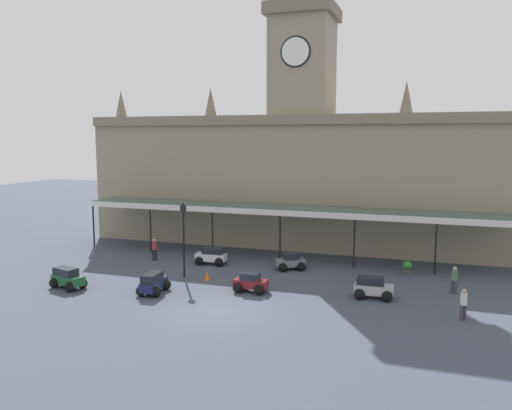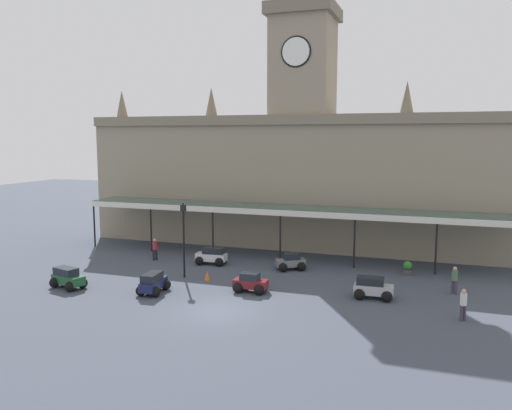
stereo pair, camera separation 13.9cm
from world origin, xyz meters
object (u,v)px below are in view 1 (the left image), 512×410
Objects in this scene: car_navy_estate at (153,284)px; traffic_cone at (207,276)px; pedestrian_beside_cars at (154,249)px; pedestrian_near_entrance at (464,303)px; planter_forecourt_centre at (407,268)px; victorian_lamppost at (184,231)px; car_maroon_sedan at (251,284)px; car_white_estate at (212,257)px; car_grey_sedan at (291,263)px; pedestrian_crossing_forecourt at (454,279)px; car_green_estate at (68,279)px; car_silver_estate at (373,289)px.

car_navy_estate reaches higher than traffic_cone.
pedestrian_beside_cars is 2.77× the size of traffic_cone.
planter_forecourt_centre is (-3.18, 8.30, -0.42)m from pedestrian_near_entrance.
victorian_lamppost is at bearing 87.92° from car_navy_estate.
victorian_lamppost is (0.14, 3.81, 2.57)m from car_navy_estate.
car_maroon_sedan is 7.52m from car_white_estate.
car_navy_estate is 0.46× the size of victorian_lamppost.
car_white_estate reaches higher than car_maroon_sedan.
victorian_lamppost is at bearing -145.59° from car_grey_sedan.
pedestrian_crossing_forecourt reaches higher than traffic_cone.
car_grey_sedan is (11.95, 8.87, -0.06)m from car_green_estate.
car_green_estate is 7.79m from victorian_lamppost.
car_maroon_sedan is 0.90× the size of car_silver_estate.
car_white_estate is at bearing -173.21° from planter_forecourt_centre.
car_green_estate is at bearing -165.09° from car_maroon_sedan.
planter_forecourt_centre reaches higher than traffic_cone.
pedestrian_beside_cars is (-16.87, 4.19, 0.34)m from car_silver_estate.
car_navy_estate is 18.10m from pedestrian_crossing_forecourt.
car_maroon_sedan is at bearing -170.93° from car_silver_estate.
car_navy_estate reaches higher than car_grey_sedan.
car_white_estate is 1.03× the size of car_grey_sedan.
car_grey_sedan reaches higher than planter_forecourt_centre.
car_white_estate is at bearing 2.79° from pedestrian_beside_cars.
car_green_estate is 10.41m from car_white_estate.
car_green_estate is 1.04× the size of car_navy_estate.
victorian_lamppost is 5.28× the size of planter_forecourt_centre.
car_green_estate is at bearing -175.40° from pedestrian_near_entrance.
pedestrian_crossing_forecourt is (16.73, -1.89, 0.34)m from car_white_estate.
car_green_estate is 1.44× the size of pedestrian_crossing_forecourt.
car_maroon_sedan is 12.24m from pedestrian_crossing_forecourt.
car_navy_estate is 4.14m from traffic_cone.
car_navy_estate is 17.04m from planter_forecourt_centre.
pedestrian_crossing_forecourt is 1.00× the size of pedestrian_near_entrance.
car_maroon_sedan is 3.43× the size of traffic_cone.
car_maroon_sedan is at bearing -17.40° from victorian_lamppost.
car_silver_estate is 0.45× the size of victorian_lamppost.
pedestrian_crossing_forecourt is 21.44m from pedestrian_beside_cars.
planter_forecourt_centre is (1.61, 6.07, -0.07)m from car_silver_estate.
car_maroon_sedan is 2.15× the size of planter_forecourt_centre.
car_maroon_sedan is 0.92× the size of car_grey_sedan.
car_grey_sedan is 10.61m from pedestrian_beside_cars.
pedestrian_near_entrance is 15.80m from traffic_cone.
car_silver_estate is at bearing -104.87° from planter_forecourt_centre.
car_maroon_sedan is 6.17m from victorian_lamppost.
planter_forecourt_centre is (7.89, 1.28, -0.01)m from car_grey_sedan.
car_grey_sedan reaches higher than traffic_cone.
traffic_cone is (-15.27, -2.12, -0.61)m from pedestrian_crossing_forecourt.
car_white_estate is 18.28m from pedestrian_near_entrance.
traffic_cone is at bearing -155.43° from planter_forecourt_centre.
pedestrian_beside_cars reaches higher than car_green_estate.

